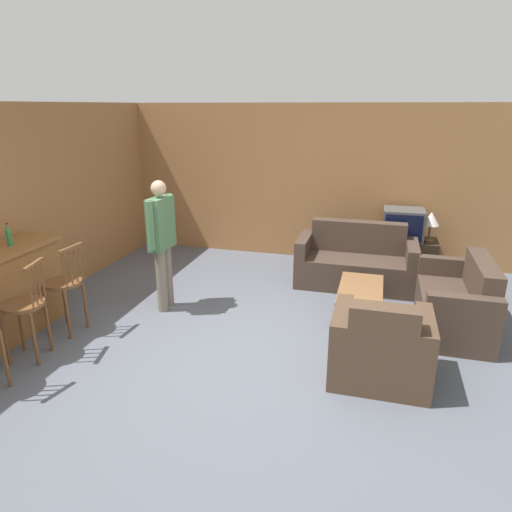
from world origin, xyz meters
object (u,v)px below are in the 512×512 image
(armchair_near, at_px, (380,349))
(tv_unit, at_px, (400,255))
(couch_far, at_px, (356,263))
(loveseat_right, at_px, (457,303))
(table_lamp, at_px, (431,220))
(tv, at_px, (403,224))
(person_by_window, at_px, (162,239))
(bar_chair_far, at_px, (64,287))
(bar_chair_mid, at_px, (25,310))
(coffee_table, at_px, (360,293))
(bottle, at_px, (9,235))

(armchair_near, xyz_separation_m, tv_unit, (0.26, 3.25, -0.06))
(couch_far, xyz_separation_m, loveseat_right, (1.26, -1.14, -0.00))
(loveseat_right, height_order, table_lamp, table_lamp)
(couch_far, relative_size, tv, 2.76)
(couch_far, relative_size, person_by_window, 1.01)
(bar_chair_far, distance_m, person_by_window, 1.28)
(bar_chair_mid, xyz_separation_m, tv, (3.81, 3.80, 0.23))
(table_lamp, bearing_deg, person_by_window, -146.17)
(loveseat_right, height_order, tv_unit, loveseat_right)
(armchair_near, relative_size, coffee_table, 0.86)
(coffee_table, height_order, table_lamp, table_lamp)
(bar_chair_far, relative_size, couch_far, 0.63)
(tv_unit, bearing_deg, bottle, -143.19)
(table_lamp, bearing_deg, bottle, -145.58)
(loveseat_right, xyz_separation_m, tv, (-0.61, 1.88, 0.46))
(bottle, bearing_deg, person_by_window, 35.83)
(bar_chair_far, xyz_separation_m, bottle, (-0.56, -0.10, 0.61))
(armchair_near, bearing_deg, tv_unit, 85.46)
(couch_far, distance_m, loveseat_right, 1.70)
(tv_unit, distance_m, person_by_window, 3.83)
(loveseat_right, bearing_deg, armchair_near, -122.45)
(armchair_near, xyz_separation_m, coffee_table, (-0.26, 1.31, 0.03))
(bar_chair_far, height_order, person_by_window, person_by_window)
(tv_unit, distance_m, tv, 0.51)
(couch_far, xyz_separation_m, table_lamp, (1.05, 0.75, 0.56))
(loveseat_right, height_order, tv, tv)
(tv, height_order, table_lamp, tv)
(armchair_near, xyz_separation_m, loveseat_right, (0.86, 1.36, -0.01))
(bar_chair_mid, bearing_deg, table_lamp, 42.04)
(bar_chair_mid, height_order, coffee_table, bar_chair_mid)
(armchair_near, distance_m, loveseat_right, 1.61)
(couch_far, xyz_separation_m, coffee_table, (0.13, -1.19, 0.03))
(bar_chair_mid, xyz_separation_m, loveseat_right, (4.42, 1.91, -0.24))
(armchair_near, xyz_separation_m, person_by_window, (-2.74, 0.97, 0.63))
(bottle, distance_m, person_by_window, 1.71)
(table_lamp, bearing_deg, couch_far, -144.69)
(armchair_near, height_order, tv, tv)
(couch_far, bearing_deg, bar_chair_mid, -135.99)
(table_lamp, distance_m, person_by_window, 4.10)
(bar_chair_mid, distance_m, loveseat_right, 4.82)
(couch_far, relative_size, tv_unit, 1.55)
(tv, bearing_deg, bar_chair_mid, -135.11)
(tv, bearing_deg, person_by_window, -142.78)
(bar_chair_far, distance_m, tv, 4.97)
(armchair_near, relative_size, tv, 1.50)
(bottle, height_order, person_by_window, person_by_window)
(bar_chair_mid, relative_size, couch_far, 0.63)
(armchair_near, relative_size, loveseat_right, 0.64)
(couch_far, distance_m, bottle, 4.58)
(bar_chair_mid, relative_size, bar_chair_far, 1.00)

